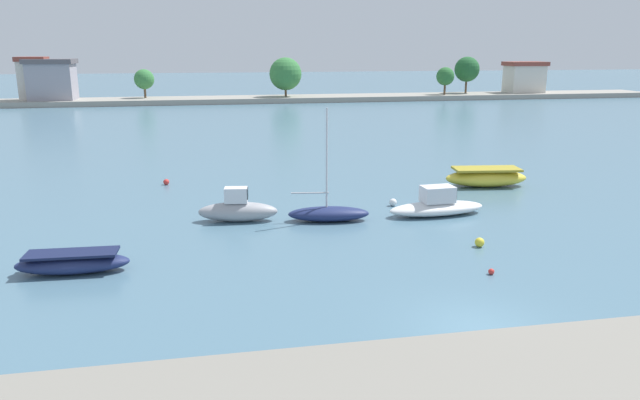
# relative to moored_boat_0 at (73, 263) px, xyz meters

# --- Properties ---
(ground_plane) EXTENTS (400.00, 400.00, 0.00)m
(ground_plane) POSITION_rel_moored_boat_0_xyz_m (13.74, -7.65, -0.42)
(ground_plane) COLOR slate
(moored_boat_0) EXTENTS (4.45, 1.58, 0.86)m
(moored_boat_0) POSITION_rel_moored_boat_0_xyz_m (0.00, 0.00, 0.00)
(moored_boat_0) COLOR navy
(moored_boat_0) RESTS_ON ground
(moored_boat_1) EXTENTS (4.20, 1.80, 1.78)m
(moored_boat_1) POSITION_rel_moored_boat_0_xyz_m (6.87, 6.07, 0.19)
(moored_boat_1) COLOR #9E9EA3
(moored_boat_1) RESTS_ON ground
(moored_boat_2) EXTENTS (4.34, 1.93, 5.82)m
(moored_boat_2) POSITION_rel_moored_boat_0_xyz_m (11.48, 5.24, -0.01)
(moored_boat_2) COLOR navy
(moored_boat_2) RESTS_ON ground
(moored_boat_3) EXTENTS (5.42, 2.07, 1.58)m
(moored_boat_3) POSITION_rel_moored_boat_0_xyz_m (17.39, 5.25, 0.10)
(moored_boat_3) COLOR white
(moored_boat_3) RESTS_ON ground
(moored_boat_4) EXTENTS (5.47, 2.68, 1.21)m
(moored_boat_4) POSITION_rel_moored_boat_0_xyz_m (23.04, 11.08, 0.17)
(moored_boat_4) COLOR yellow
(moored_boat_4) RESTS_ON ground
(mooring_buoy_1) EXTENTS (0.43, 0.43, 0.43)m
(mooring_buoy_1) POSITION_rel_moored_boat_0_xyz_m (17.32, -0.09, -0.20)
(mooring_buoy_1) COLOR yellow
(mooring_buoy_1) RESTS_ON ground
(mooring_buoy_2) EXTENTS (0.38, 0.38, 0.38)m
(mooring_buoy_2) POSITION_rel_moored_boat_0_xyz_m (2.73, 15.38, -0.23)
(mooring_buoy_2) COLOR red
(mooring_buoy_2) RESTS_ON ground
(mooring_buoy_3) EXTENTS (0.43, 0.43, 0.43)m
(mooring_buoy_3) POSITION_rel_moored_boat_0_xyz_m (15.66, 7.47, -0.20)
(mooring_buoy_3) COLOR white
(mooring_buoy_3) RESTS_ON ground
(mooring_buoy_4) EXTENTS (0.24, 0.24, 0.24)m
(mooring_buoy_4) POSITION_rel_moored_boat_0_xyz_m (16.30, -3.31, -0.30)
(mooring_buoy_4) COLOR red
(mooring_buoy_4) RESTS_ON ground
(distant_shoreline) EXTENTS (139.83, 7.82, 7.29)m
(distant_shoreline) POSITION_rel_moored_boat_0_xyz_m (13.83, 74.92, 1.70)
(distant_shoreline) COLOR gray
(distant_shoreline) RESTS_ON ground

